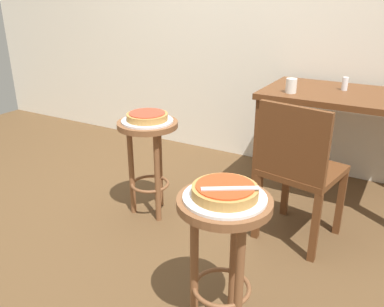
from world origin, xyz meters
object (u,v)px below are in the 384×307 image
object	(u,v)px
serving_plate_middle	(147,121)
dining_table	(343,111)
serving_plate_foreground	(225,197)
pizza_server_knife	(230,188)
wooden_chair	(298,168)
pizza_middle	(147,116)
pizza_foreground	(225,191)
condiment_shaker	(345,84)
cup_near_edge	(291,86)
stool_middle	(148,147)
stool_foreground	(223,235)

from	to	relation	value
serving_plate_middle	dining_table	bearing A→B (deg)	40.20
serving_plate_foreground	serving_plate_middle	size ratio (longest dim) A/B	1.03
pizza_server_knife	wooden_chair	bearing A→B (deg)	54.84
pizza_middle	dining_table	distance (m)	1.32
dining_table	wooden_chair	world-z (taller)	wooden_chair
dining_table	wooden_chair	bearing A→B (deg)	-97.24
serving_plate_foreground	wooden_chair	xyz separation A→B (m)	(0.07, 0.82, -0.18)
dining_table	pizza_server_knife	distance (m)	1.54
pizza_foreground	condiment_shaker	bearing A→B (deg)	85.08
serving_plate_foreground	serving_plate_middle	bearing A→B (deg)	141.88
pizza_middle	cup_near_edge	bearing A→B (deg)	43.82
stool_middle	cup_near_edge	distance (m)	1.01
serving_plate_foreground	condiment_shaker	bearing A→B (deg)	85.08
dining_table	cup_near_edge	distance (m)	0.41
pizza_foreground	dining_table	size ratio (longest dim) A/B	0.25
stool_foreground	dining_table	xyz separation A→B (m)	(0.16, 1.51, 0.17)
stool_foreground	pizza_foreground	xyz separation A→B (m)	(-0.00, 0.00, 0.20)
condiment_shaker	stool_foreground	bearing A→B (deg)	-94.92
stool_middle	dining_table	xyz separation A→B (m)	(1.01, 0.85, 0.17)
pizza_foreground	dining_table	bearing A→B (deg)	83.96
stool_middle	wooden_chair	world-z (taller)	wooden_chair
serving_plate_foreground	pizza_server_knife	bearing A→B (deg)	-33.69
stool_middle	serving_plate_middle	bearing A→B (deg)	-86.42
serving_plate_middle	pizza_server_knife	bearing A→B (deg)	-37.97
serving_plate_middle	pizza_foreground	bearing A→B (deg)	-38.12
serving_plate_foreground	pizza_foreground	distance (m)	0.03
pizza_middle	pizza_server_knife	xyz separation A→B (m)	(0.88, -0.68, 0.03)
stool_foreground	condiment_shaker	distance (m)	1.62
cup_near_edge	condiment_shaker	bearing A→B (deg)	41.00
pizza_server_knife	pizza_middle	bearing A→B (deg)	109.71
stool_middle	condiment_shaker	xyz separation A→B (m)	(0.98, 0.91, 0.34)
stool_foreground	serving_plate_foreground	world-z (taller)	serving_plate_foreground
cup_near_edge	pizza_server_knife	world-z (taller)	cup_near_edge
condiment_shaker	pizza_server_knife	bearing A→B (deg)	-93.79
pizza_foreground	cup_near_edge	size ratio (longest dim) A/B	2.73
pizza_foreground	wooden_chair	bearing A→B (deg)	84.99
cup_near_edge	condiment_shaker	xyz separation A→B (m)	(0.29, 0.25, -0.00)
stool_middle	condiment_shaker	size ratio (longest dim) A/B	7.18
serving_plate_foreground	serving_plate_middle	xyz separation A→B (m)	(-0.85, 0.66, 0.00)
pizza_server_knife	stool_foreground	bearing A→B (deg)	113.99
cup_near_edge	condiment_shaker	distance (m)	0.39
stool_middle	pizza_server_knife	bearing A→B (deg)	-37.97
stool_middle	pizza_server_knife	distance (m)	1.13
stool_middle	dining_table	world-z (taller)	dining_table
pizza_server_knife	serving_plate_middle	bearing A→B (deg)	109.71
serving_plate_middle	cup_near_edge	distance (m)	0.97
stool_foreground	cup_near_edge	distance (m)	1.38
serving_plate_foreground	wooden_chair	size ratio (longest dim) A/B	0.39
pizza_foreground	wooden_chair	world-z (taller)	wooden_chair
stool_foreground	serving_plate_foreground	distance (m)	0.17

